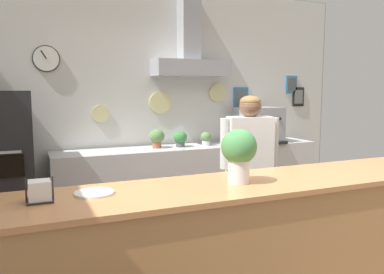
% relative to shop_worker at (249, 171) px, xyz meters
% --- Properties ---
extents(back_wall_assembly, '(5.27, 2.75, 2.91)m').
position_rel_shop_worker_xyz_m(back_wall_assembly, '(-0.32, 1.51, 0.71)').
color(back_wall_assembly, '#9E9E99').
rests_on(back_wall_assembly, ground_plane).
extents(service_counter, '(4.29, 0.60, 1.07)m').
position_rel_shop_worker_xyz_m(service_counter, '(-0.35, -1.16, -0.31)').
color(service_counter, '#B77F4C').
rests_on(service_counter, ground_plane).
extents(back_prep_counter, '(3.37, 0.54, 0.92)m').
position_rel_shop_worker_xyz_m(back_prep_counter, '(-0.03, 1.28, -0.39)').
color(back_prep_counter, silver).
rests_on(back_prep_counter, ground_plane).
extents(shop_worker, '(0.55, 0.31, 1.56)m').
position_rel_shop_worker_xyz_m(shop_worker, '(0.00, 0.00, 0.00)').
color(shop_worker, '#232328').
rests_on(shop_worker, ground_plane).
extents(espresso_machine, '(0.57, 0.49, 0.47)m').
position_rel_shop_worker_xyz_m(espresso_machine, '(0.92, 1.26, 0.30)').
color(espresso_machine, '#A3A5AD').
rests_on(espresso_machine, back_prep_counter).
extents(potted_rosemary, '(0.18, 0.18, 0.23)m').
position_rel_shop_worker_xyz_m(potted_rosemary, '(-0.49, 1.31, 0.20)').
color(potted_rosemary, '#9E563D').
rests_on(potted_rosemary, back_prep_counter).
extents(potted_thyme, '(0.18, 0.18, 0.24)m').
position_rel_shop_worker_xyz_m(potted_thyme, '(1.22, 1.29, 0.20)').
color(potted_thyme, '#4C4C51').
rests_on(potted_thyme, back_prep_counter).
extents(potted_basil, '(0.17, 0.17, 0.19)m').
position_rel_shop_worker_xyz_m(potted_basil, '(-0.19, 1.29, 0.18)').
color(potted_basil, '#4C4C51').
rests_on(potted_basil, back_prep_counter).
extents(potted_sage, '(0.14, 0.14, 0.17)m').
position_rel_shop_worker_xyz_m(potted_sage, '(0.15, 1.27, 0.16)').
color(potted_sage, beige).
rests_on(potted_sage, back_prep_counter).
extents(napkin_holder, '(0.13, 0.12, 0.12)m').
position_rel_shop_worker_xyz_m(napkin_holder, '(-1.86, -1.12, 0.27)').
color(napkin_holder, '#262628').
rests_on(napkin_holder, service_counter).
extents(basil_vase, '(0.21, 0.21, 0.32)m').
position_rel_shop_worker_xyz_m(basil_vase, '(-0.79, -1.17, 0.40)').
color(basil_vase, silver).
rests_on(basil_vase, service_counter).
extents(condiment_plate, '(0.21, 0.21, 0.01)m').
position_rel_shop_worker_xyz_m(condiment_plate, '(-1.60, -1.08, 0.23)').
color(condiment_plate, white).
rests_on(condiment_plate, service_counter).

